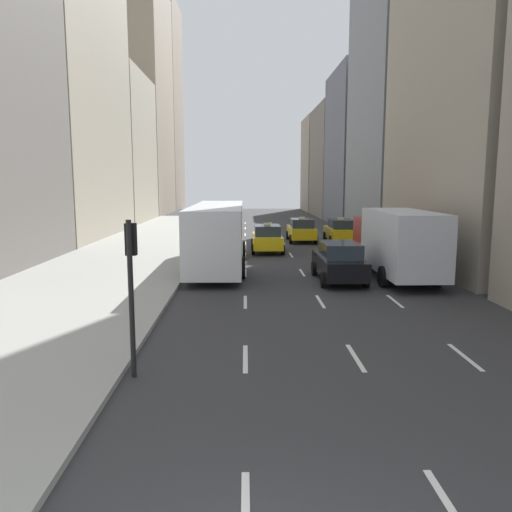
{
  "coord_description": "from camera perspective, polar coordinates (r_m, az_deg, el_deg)",
  "views": [
    {
      "loc": [
        -0.19,
        -4.07,
        4.41
      ],
      "look_at": [
        0.2,
        13.86,
        1.75
      ],
      "focal_mm": 35.0,
      "sensor_mm": 36.0,
      "label": 1
    }
  ],
  "objects": [
    {
      "name": "sedan_black_near",
      "position": [
        22.6,
        9.47,
        -0.62
      ],
      "size": [
        2.02,
        4.65,
        1.78
      ],
      "color": "black",
      "rests_on": "ground"
    },
    {
      "name": "traffic_light_pole",
      "position": [
        11.51,
        -14.07,
        -1.84
      ],
      "size": [
        0.24,
        0.42,
        3.6
      ],
      "color": "black",
      "rests_on": "ground"
    },
    {
      "name": "box_truck",
      "position": [
        23.99,
        15.72,
        1.66
      ],
      "size": [
        2.58,
        8.4,
        3.15
      ],
      "color": "maroon",
      "rests_on": "ground"
    },
    {
      "name": "taxi_lead",
      "position": [
        37.18,
        9.62,
        2.87
      ],
      "size": [
        2.02,
        4.4,
        1.87
      ],
      "color": "yellow",
      "rests_on": "ground"
    },
    {
      "name": "building_row_left",
      "position": [
        52.33,
        -17.45,
        18.54
      ],
      "size": [
        6.0,
        85.63,
        32.83
      ],
      "color": "gray",
      "rests_on": "ground"
    },
    {
      "name": "city_bus",
      "position": [
        26.0,
        -4.37,
        2.62
      ],
      "size": [
        2.8,
        11.61,
        3.25
      ],
      "color": "silver",
      "rests_on": "ground"
    },
    {
      "name": "lane_markings",
      "position": [
        27.57,
        4.59,
        -0.78
      ],
      "size": [
        5.72,
        56.0,
        0.01
      ],
      "color": "white",
      "rests_on": "ground"
    },
    {
      "name": "sidewalk_left",
      "position": [
        32.11,
        -13.47,
        0.44
      ],
      "size": [
        8.0,
        66.0,
        0.15
      ],
      "primitive_type": "cube",
      "color": "#9E9E99",
      "rests_on": "ground"
    },
    {
      "name": "taxi_third",
      "position": [
        37.42,
        5.21,
        2.99
      ],
      "size": [
        2.02,
        4.4,
        1.87
      ],
      "color": "yellow",
      "rests_on": "ground"
    },
    {
      "name": "building_row_right",
      "position": [
        43.07,
        16.03,
        18.05
      ],
      "size": [
        6.0,
        79.51,
        32.77
      ],
      "color": "gray",
      "rests_on": "ground"
    },
    {
      "name": "taxi_second",
      "position": [
        31.74,
        1.28,
        2.05
      ],
      "size": [
        2.02,
        4.4,
        1.87
      ],
      "color": "yellow",
      "rests_on": "ground"
    }
  ]
}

